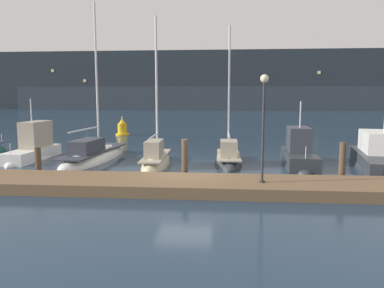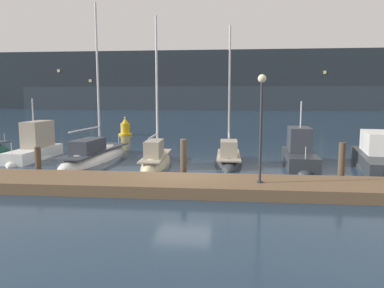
{
  "view_description": "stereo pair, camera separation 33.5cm",
  "coord_description": "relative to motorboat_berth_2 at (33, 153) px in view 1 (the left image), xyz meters",
  "views": [
    {
      "loc": [
        1.74,
        -16.33,
        3.83
      ],
      "look_at": [
        0.0,
        3.81,
        1.2
      ],
      "focal_mm": 35.0,
      "sensor_mm": 36.0,
      "label": 1
    },
    {
      "loc": [
        2.07,
        -16.3,
        3.83
      ],
      "look_at": [
        0.0,
        3.81,
        1.2
      ],
      "focal_mm": 35.0,
      "sensor_mm": 36.0,
      "label": 2
    }
  ],
  "objects": [
    {
      "name": "sailboat_berth_4",
      "position": [
        7.71,
        -1.3,
        -0.25
      ],
      "size": [
        1.5,
        5.76,
        8.85
      ],
      "color": "beige",
      "rests_on": "ground"
    },
    {
      "name": "mooring_pile_1",
      "position": [
        2.86,
        -4.94,
        0.33
      ],
      "size": [
        0.28,
        0.28,
        1.46
      ],
      "primitive_type": "cylinder",
      "color": "#4C3D2D",
      "rests_on": "ground"
    },
    {
      "name": "dock_lamppost",
      "position": [
        12.93,
        -6.81,
        2.82
      ],
      "size": [
        0.32,
        0.32,
        4.17
      ],
      "color": "#2D2D33",
      "rests_on": "dock"
    },
    {
      "name": "motorboat_berth_6",
      "position": [
        15.57,
        -0.47,
        -0.0
      ],
      "size": [
        1.98,
        5.36,
        4.01
      ],
      "color": "#2D3338",
      "rests_on": "ground"
    },
    {
      "name": "sailboat_berth_5",
      "position": [
        11.68,
        -0.42,
        -0.25
      ],
      "size": [
        1.58,
        5.15,
        8.32
      ],
      "color": "#2D3338",
      "rests_on": "ground"
    },
    {
      "name": "dock",
      "position": [
        9.69,
        -6.59,
        -0.18
      ],
      "size": [
        33.82,
        2.8,
        0.45
      ],
      "primitive_type": "cube",
      "color": "brown",
      "rests_on": "ground"
    },
    {
      "name": "mooring_pile_2",
      "position": [
        9.69,
        -4.94,
        0.55
      ],
      "size": [
        0.28,
        0.28,
        1.9
      ],
      "primitive_type": "cylinder",
      "color": "#4C3D2D",
      "rests_on": "ground"
    },
    {
      "name": "channel_buoy",
      "position": [
        1.59,
        14.04,
        0.25
      ],
      "size": [
        1.32,
        1.32,
        1.79
      ],
      "color": "gold",
      "rests_on": "ground"
    },
    {
      "name": "sailboat_berth_3",
      "position": [
        3.74,
        0.02,
        -0.28
      ],
      "size": [
        2.5,
        8.38,
        10.02
      ],
      "color": "white",
      "rests_on": "ground"
    },
    {
      "name": "ground_plane",
      "position": [
        9.69,
        -5.0,
        -0.4
      ],
      "size": [
        400.0,
        400.0,
        0.0
      ],
      "primitive_type": "plane",
      "color": "#1E3347"
    },
    {
      "name": "motorboat_berth_7",
      "position": [
        19.76,
        -1.12,
        -0.1
      ],
      "size": [
        3.92,
        7.72,
        3.71
      ],
      "color": "#2D3338",
      "rests_on": "ground"
    },
    {
      "name": "motorboat_berth_2",
      "position": [
        0.0,
        0.0,
        0.0
      ],
      "size": [
        1.61,
        5.28,
        4.24
      ],
      "color": "white",
      "rests_on": "ground"
    },
    {
      "name": "hillside_backdrop",
      "position": [
        12.01,
        88.65,
        7.02
      ],
      "size": [
        240.0,
        23.0,
        16.08
      ],
      "color": "#232B33",
      "rests_on": "ground"
    },
    {
      "name": "mooring_pile_3",
      "position": [
        16.53,
        -4.94,
        0.52
      ],
      "size": [
        0.28,
        0.28,
        1.84
      ],
      "primitive_type": "cylinder",
      "color": "#4C3D2D",
      "rests_on": "ground"
    }
  ]
}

